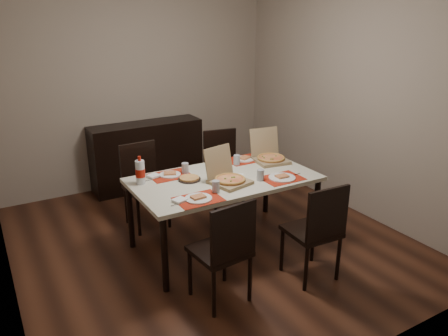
% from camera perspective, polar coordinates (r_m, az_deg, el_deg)
% --- Properties ---
extents(ground, '(3.80, 4.00, 0.02)m').
position_cam_1_polar(ground, '(4.73, -1.90, -9.44)').
color(ground, '#472415').
rests_on(ground, ground).
extents(room_walls, '(3.84, 4.02, 2.62)m').
position_cam_1_polar(room_walls, '(4.56, -4.81, 12.57)').
color(room_walls, gray).
rests_on(room_walls, ground).
extents(sideboard, '(1.50, 0.40, 0.90)m').
position_cam_1_polar(sideboard, '(6.05, -10.01, 1.66)').
color(sideboard, black).
rests_on(sideboard, ground).
extents(dining_table, '(1.80, 1.00, 0.75)m').
position_cam_1_polar(dining_table, '(4.34, 0.00, -2.07)').
color(dining_table, beige).
rests_on(dining_table, ground).
extents(chair_near_left, '(0.46, 0.46, 0.93)m').
position_cam_1_polar(chair_near_left, '(3.55, 0.09, -10.41)').
color(chair_near_left, black).
rests_on(chair_near_left, ground).
extents(chair_near_right, '(0.44, 0.44, 0.93)m').
position_cam_1_polar(chair_near_right, '(3.94, 12.06, -7.71)').
color(chair_near_right, black).
rests_on(chair_near_right, ground).
extents(chair_far_left, '(0.44, 0.44, 0.93)m').
position_cam_1_polar(chair_far_left, '(4.96, -10.49, -1.70)').
color(chair_far_left, black).
rests_on(chair_far_left, ground).
extents(chair_far_right, '(0.49, 0.49, 0.93)m').
position_cam_1_polar(chair_far_right, '(5.40, -0.16, 0.45)').
color(chair_far_right, black).
rests_on(chair_far_right, ground).
extents(setting_near_left, '(0.51, 0.30, 0.11)m').
position_cam_1_polar(setting_near_left, '(3.85, -3.03, -3.61)').
color(setting_near_left, '#AD1E0B').
rests_on(setting_near_left, dining_table).
extents(setting_near_right, '(0.49, 0.30, 0.11)m').
position_cam_1_polar(setting_near_right, '(4.31, 6.87, -1.16)').
color(setting_near_right, '#AD1E0B').
rests_on(setting_near_right, dining_table).
extents(setting_far_left, '(0.49, 0.30, 0.11)m').
position_cam_1_polar(setting_far_left, '(4.40, -6.77, -0.66)').
color(setting_far_left, '#AD1E0B').
rests_on(setting_far_left, dining_table).
extents(setting_far_right, '(0.41, 0.30, 0.11)m').
position_cam_1_polar(setting_far_right, '(4.78, 2.40, 1.14)').
color(setting_far_right, '#AD1E0B').
rests_on(setting_far_right, dining_table).
extents(napkin_loose, '(0.16, 0.16, 0.02)m').
position_cam_1_polar(napkin_loose, '(4.33, 1.85, -1.09)').
color(napkin_loose, white).
rests_on(napkin_loose, dining_table).
extents(pizza_box_center, '(0.40, 0.43, 0.33)m').
position_cam_1_polar(pizza_box_center, '(4.17, 0.50, -1.26)').
color(pizza_box_center, '#87714E').
rests_on(pizza_box_center, dining_table).
extents(pizza_box_right, '(0.38, 0.42, 0.34)m').
position_cam_1_polar(pizza_box_right, '(4.80, 5.97, 1.53)').
color(pizza_box_right, '#87714E').
rests_on(pizza_box_right, dining_table).
extents(faina_plate, '(0.22, 0.22, 0.03)m').
position_cam_1_polar(faina_plate, '(4.26, -4.55, -1.40)').
color(faina_plate, black).
rests_on(faina_plate, dining_table).
extents(dip_bowl, '(0.13, 0.13, 0.03)m').
position_cam_1_polar(dip_bowl, '(4.54, 0.12, -0.01)').
color(dip_bowl, white).
rests_on(dip_bowl, dining_table).
extents(soda_bottle, '(0.09, 0.09, 0.28)m').
position_cam_1_polar(soda_bottle, '(4.20, -10.88, -0.55)').
color(soda_bottle, silver).
rests_on(soda_bottle, dining_table).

